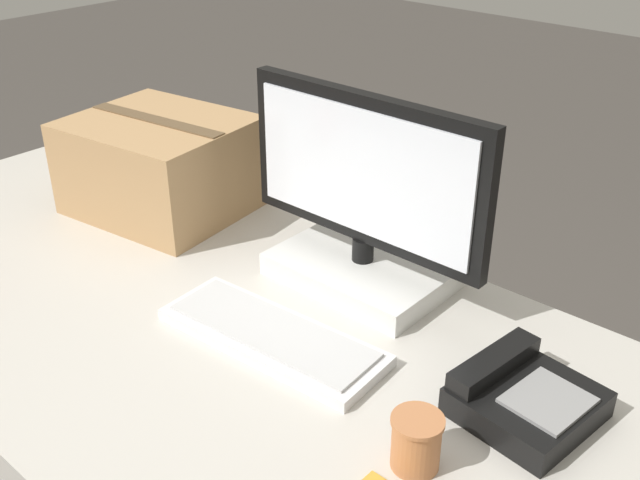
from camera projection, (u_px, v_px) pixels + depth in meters
The scene contains 6 objects.
office_desk at pixel (185, 430), 1.67m from camera, with size 1.80×0.90×0.74m.
monitor at pixel (364, 215), 1.46m from camera, with size 0.54×0.24×0.39m.
keyboard at pixel (272, 336), 1.34m from camera, with size 0.44×0.18×0.03m.
desk_phone at pixel (523, 398), 1.17m from camera, with size 0.21×0.22×0.08m.
paper_cup_right at pixel (416, 442), 1.06m from camera, with size 0.08×0.08×0.09m.
cardboard_box at pixel (161, 165), 1.78m from camera, with size 0.43×0.39×0.23m.
Camera 1 is at (1.06, -0.75, 1.54)m, focal length 42.00 mm.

